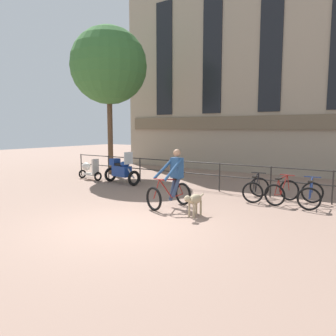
% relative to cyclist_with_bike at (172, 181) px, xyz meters
% --- Properties ---
extents(ground_plane, '(60.00, 60.00, 0.00)m').
position_rel_cyclist_with_bike_xyz_m(ground_plane, '(0.08, -2.20, -0.76)').
color(ground_plane, '#8E7060').
extents(canal_railing, '(15.05, 0.05, 1.05)m').
position_rel_cyclist_with_bike_xyz_m(canal_railing, '(0.08, 3.00, -0.05)').
color(canal_railing, '#2D2B28').
rests_on(canal_railing, ground_plane).
extents(building_facade, '(18.00, 0.72, 11.59)m').
position_rel_cyclist_with_bike_xyz_m(building_facade, '(0.08, 8.79, 5.01)').
color(building_facade, gray).
rests_on(building_facade, ground_plane).
extents(cyclist_with_bike, '(0.97, 1.31, 1.70)m').
position_rel_cyclist_with_bike_xyz_m(cyclist_with_bike, '(0.00, 0.00, 0.00)').
color(cyclist_with_bike, black).
rests_on(cyclist_with_bike, ground_plane).
extents(dog, '(0.26, 0.87, 0.61)m').
position_rel_cyclist_with_bike_xyz_m(dog, '(1.05, -0.56, -0.33)').
color(dog, tan).
rests_on(dog, ground_plane).
extents(parked_motorcycle, '(1.76, 0.87, 1.35)m').
position_rel_cyclist_with_bike_xyz_m(parked_motorcycle, '(-4.06, 2.25, -0.20)').
color(parked_motorcycle, black).
rests_on(parked_motorcycle, ground_plane).
extents(parked_bicycle_near_lamp, '(0.81, 1.19, 0.86)m').
position_rel_cyclist_with_bike_xyz_m(parked_bicycle_near_lamp, '(1.69, 2.34, -0.41)').
color(parked_bicycle_near_lamp, black).
rests_on(parked_bicycle_near_lamp, ground_plane).
extents(parked_bicycle_mid_left, '(0.82, 1.20, 0.86)m').
position_rel_cyclist_with_bike_xyz_m(parked_bicycle_mid_left, '(2.51, 2.34, -0.41)').
color(parked_bicycle_mid_left, black).
rests_on(parked_bicycle_mid_left, ground_plane).
extents(parked_bicycle_mid_right, '(0.77, 1.17, 0.86)m').
position_rel_cyclist_with_bike_xyz_m(parked_bicycle_mid_right, '(3.34, 2.34, -0.41)').
color(parked_bicycle_mid_right, black).
rests_on(parked_bicycle_mid_right, ground_plane).
extents(parked_scooter, '(1.32, 0.56, 0.96)m').
position_rel_cyclist_with_bike_xyz_m(parked_scooter, '(-6.03, 2.26, -0.30)').
color(parked_scooter, black).
rests_on(parked_scooter, ground_plane).
extents(tree_canalside_left, '(3.79, 3.79, 7.29)m').
position_rel_cyclist_with_bike_xyz_m(tree_canalside_left, '(-6.62, 4.25, 4.62)').
color(tree_canalside_left, brown).
rests_on(tree_canalside_left, ground_plane).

